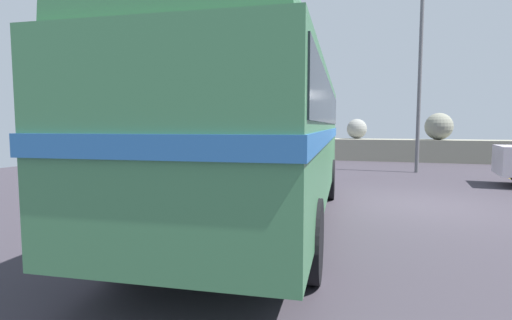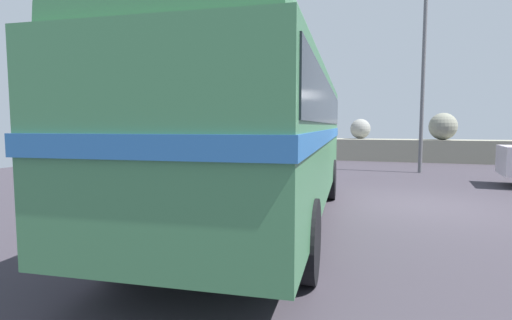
% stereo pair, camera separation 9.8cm
% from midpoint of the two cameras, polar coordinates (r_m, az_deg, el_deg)
% --- Properties ---
extents(ground, '(32.00, 26.00, 0.02)m').
position_cam_midpoint_polar(ground, '(9.55, 23.02, -6.14)').
color(ground, '#353139').
extents(breakwater, '(31.36, 2.23, 2.49)m').
position_cam_midpoint_polar(breakwater, '(21.19, 20.67, 1.76)').
color(breakwater, gray).
rests_on(breakwater, ground).
extents(vintage_coach, '(3.13, 8.76, 3.70)m').
position_cam_midpoint_polar(vintage_coach, '(7.11, 1.16, 7.10)').
color(vintage_coach, black).
rests_on(vintage_coach, ground).
extents(lamp_post, '(0.44, 1.07, 7.22)m').
position_cam_midpoint_polar(lamp_post, '(16.25, 23.22, 12.50)').
color(lamp_post, '#5B5B60').
rests_on(lamp_post, ground).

